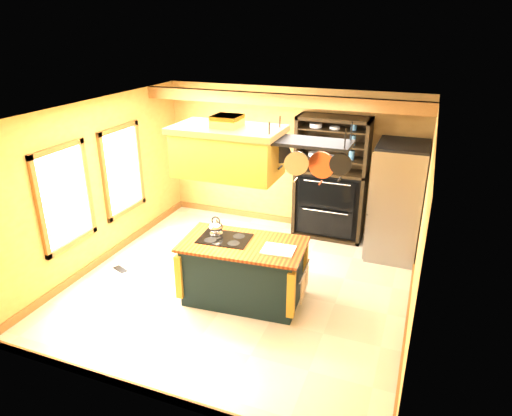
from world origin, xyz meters
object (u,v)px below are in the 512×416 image
Objects in this scene: pot_rack at (310,150)px; hutch at (330,191)px; refrigerator at (396,203)px; kitchen_island at (243,271)px; range_hood at (228,150)px.

hutch is (-0.23, 2.61, -1.47)m from pot_rack.
refrigerator is 1.25m from hutch.
kitchen_island is 2.09m from pot_rack.
kitchen_island is 1.69× the size of pot_rack.
kitchen_island is 2.97m from refrigerator.
range_hood is at bearing -108.50° from hutch.
hutch is at bearing 163.63° from refrigerator.
pot_rack reaches higher than kitchen_island.
pot_rack reaches higher than refrigerator.
pot_rack is at bearing -113.31° from refrigerator.
kitchen_island is 1.79m from range_hood.
refrigerator reaches higher than kitchen_island.
range_hood is 0.74× the size of refrigerator.
pot_rack is (1.10, 0.00, 0.11)m from range_hood.
kitchen_island is 0.80× the size of hutch.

